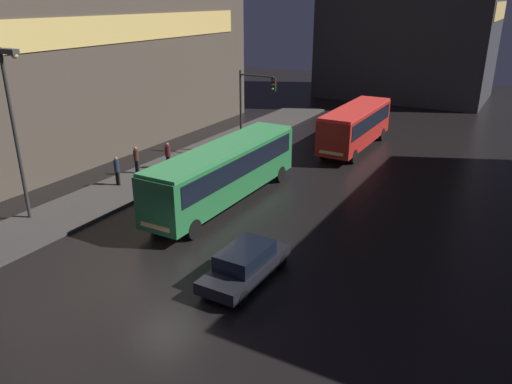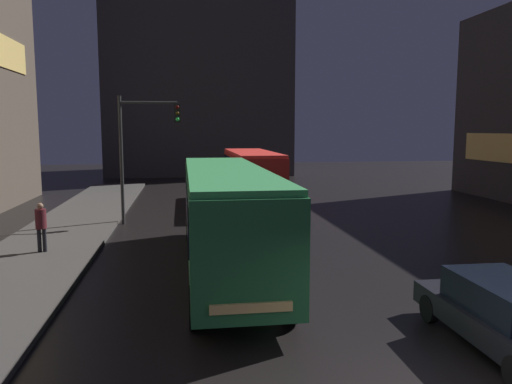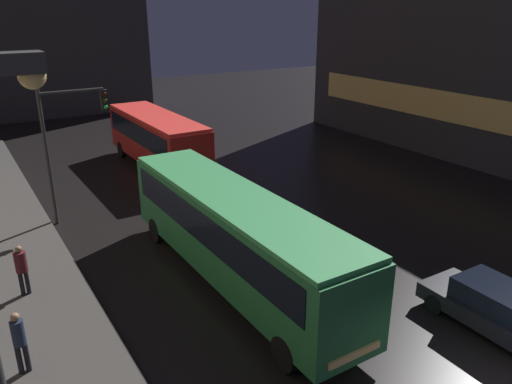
% 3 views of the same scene
% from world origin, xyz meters
% --- Properties ---
extents(ground_plane, '(120.00, 120.00, 0.00)m').
position_xyz_m(ground_plane, '(0.00, 0.00, 0.00)').
color(ground_plane, black).
extents(sidewalk_left, '(4.00, 48.00, 0.15)m').
position_xyz_m(sidewalk_left, '(-9.00, 10.00, 0.07)').
color(sidewalk_left, '#3D3A38').
rests_on(sidewalk_left, ground).
extents(bus_near, '(2.49, 12.01, 3.30)m').
position_xyz_m(bus_near, '(-2.53, 8.58, 2.04)').
color(bus_near, '#236B38').
rests_on(bus_near, ground).
extents(bus_far, '(2.57, 9.80, 3.20)m').
position_xyz_m(bus_far, '(0.18, 22.42, 1.97)').
color(bus_far, '#AD1E19').
rests_on(bus_far, ground).
extents(car_taxi, '(1.89, 4.63, 1.46)m').
position_xyz_m(car_taxi, '(2.66, 2.02, 0.75)').
color(car_taxi, black).
rests_on(car_taxi, ground).
extents(pedestrian_near, '(0.33, 0.33, 1.79)m').
position_xyz_m(pedestrian_near, '(-9.55, 7.39, 1.19)').
color(pedestrian_near, black).
rests_on(pedestrian_near, sidewalk_left).
extents(pedestrian_mid, '(0.38, 0.38, 1.76)m').
position_xyz_m(pedestrian_mid, '(-10.07, 9.67, 1.17)').
color(pedestrian_mid, black).
rests_on(pedestrian_mid, sidewalk_left).
extents(pedestrian_far, '(0.48, 0.48, 1.77)m').
position_xyz_m(pedestrian_far, '(-8.91, 11.42, 1.20)').
color(pedestrian_far, black).
rests_on(pedestrian_far, sidewalk_left).
extents(traffic_light_main, '(2.89, 0.35, 6.06)m').
position_xyz_m(traffic_light_main, '(-5.77, 17.21, 4.08)').
color(traffic_light_main, '#2D2D2D').
rests_on(traffic_light_main, ground).
extents(street_lamp_sidewalk, '(1.25, 0.36, 8.53)m').
position_xyz_m(street_lamp_sidewalk, '(-9.91, 1.57, 5.70)').
color(street_lamp_sidewalk, '#2D2D2D').
rests_on(street_lamp_sidewalk, sidewalk_left).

